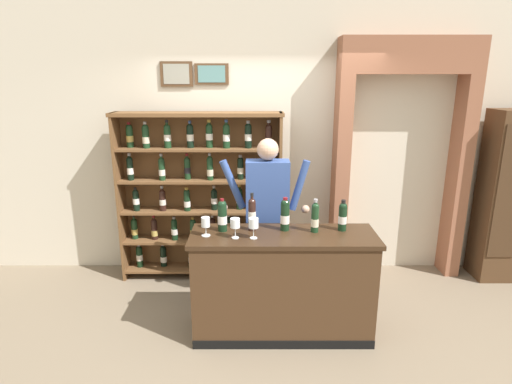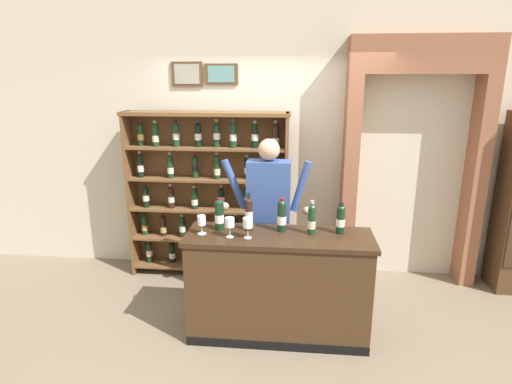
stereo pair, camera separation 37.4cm
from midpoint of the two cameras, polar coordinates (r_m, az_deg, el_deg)
ground_plane at (r=4.06m, az=3.24°, el=-18.64°), size 14.00×14.00×0.02m
back_wall at (r=4.87m, az=4.33°, el=8.70°), size 12.00×0.19×3.39m
wine_shelf at (r=4.75m, az=-4.33°, el=0.10°), size 1.84×0.30×1.90m
archway_doorway at (r=4.97m, az=22.60°, el=6.02°), size 1.50×0.45×2.67m
tasting_counter at (r=3.81m, az=5.95°, el=-12.64°), size 1.62×0.55×0.96m
shopkeeper at (r=4.05m, az=4.36°, el=-1.88°), size 0.88×0.22×1.71m
tasting_bottle_super_tuscan at (r=3.67m, az=-2.13°, el=-3.11°), size 0.08×0.08×0.29m
tasting_bottle_brunello at (r=3.66m, az=1.95°, el=-2.96°), size 0.07×0.07×0.34m
tasting_bottle_vin_santo at (r=3.65m, az=6.48°, el=-3.22°), size 0.08×0.08×0.30m
tasting_bottle_riserva at (r=3.63m, az=10.56°, el=-3.69°), size 0.07×0.07×0.30m
tasting_bottle_bianco at (r=3.70m, az=14.35°, el=-3.59°), size 0.07×0.07×0.28m
wine_glass_spare at (r=3.50m, az=-0.56°, el=-4.34°), size 0.08×0.08×0.17m
wine_glass_center at (r=3.48m, az=1.95°, el=-4.41°), size 0.08×0.08×0.18m
wine_glass_left at (r=3.59m, az=-4.49°, el=-4.08°), size 0.08×0.08×0.17m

